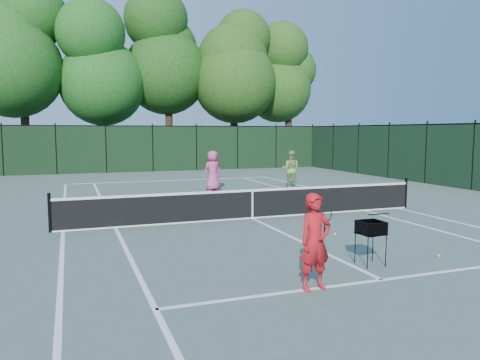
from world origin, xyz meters
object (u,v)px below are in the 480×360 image
object	(u,v)px
player_green	(291,169)
ball_hopper	(371,228)
coach	(315,242)
loose_ball_near_cart	(439,256)
player_pink	(213,171)
loose_ball_midcourt	(335,234)

from	to	relation	value
player_green	ball_hopper	xyz separation A→B (m)	(-4.23, -12.18, -0.13)
player_green	coach	bearing A→B (deg)	100.31
coach	loose_ball_near_cart	world-z (taller)	coach
player_green	ball_hopper	distance (m)	12.90
player_green	player_pink	bearing A→B (deg)	30.56
loose_ball_midcourt	player_pink	bearing A→B (deg)	91.83
ball_hopper	loose_ball_midcourt	distance (m)	2.77
coach	player_pink	xyz separation A→B (m)	(2.23, 13.38, 0.08)
ball_hopper	loose_ball_near_cart	xyz separation A→B (m)	(1.72, -0.04, -0.72)
player_green	loose_ball_near_cart	size ratio (longest dim) A/B	26.14
player_green	loose_ball_midcourt	bearing A→B (deg)	105.16
ball_hopper	player_green	bearing A→B (deg)	60.72
loose_ball_midcourt	loose_ball_near_cart	bearing A→B (deg)	-69.81
loose_ball_midcourt	ball_hopper	bearing A→B (deg)	-106.67
player_pink	loose_ball_midcourt	bearing A→B (deg)	78.31
coach	loose_ball_midcourt	size ratio (longest dim) A/B	24.37
player_pink	loose_ball_midcourt	distance (m)	9.95
player_pink	ball_hopper	bearing A→B (deg)	74.41
player_pink	loose_ball_midcourt	world-z (taller)	player_pink
ball_hopper	loose_ball_midcourt	xyz separation A→B (m)	(0.77, 2.56, -0.72)
player_green	loose_ball_midcourt	size ratio (longest dim) A/B	26.14
loose_ball_near_cart	ball_hopper	bearing A→B (deg)	178.79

